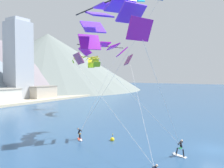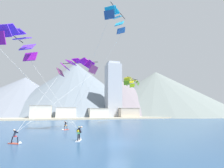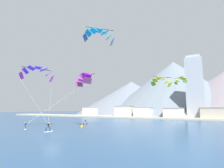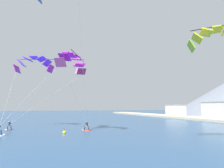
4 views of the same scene
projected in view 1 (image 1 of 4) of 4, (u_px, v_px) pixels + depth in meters
The scene contains 12 objects.
ground_plane at pixel (213, 150), 25.17m from camera, with size 400.00×400.00×0.00m, color navy.
kitesurfer_near_lead at pixel (80, 137), 28.82m from camera, with size 1.43×1.58×1.65m.
kitesurfer_mid_center at pixel (179, 150), 23.26m from camera, with size 0.92×1.78×1.80m.
parafoil_kite_near_trail at pixel (104, 51), 28.30m from camera, with size 10.83×12.65×11.61m.
parafoil_kite_mid_center at pixel (110, 21), 17.38m from camera, with size 10.56×7.75×12.81m.
parafoil_kite_distant_high_outer at pixel (81, 59), 56.01m from camera, with size 4.11×3.94×1.90m.
parafoil_kite_distant_low_drift at pixel (93, 61), 48.92m from camera, with size 4.99×5.65×2.46m.
race_marker_buoy at pixel (112, 139), 28.62m from camera, with size 0.56×0.56×1.02m.
shore_building_harbour_front at pixel (3, 96), 64.42m from camera, with size 8.30×7.17×4.68m.
shore_building_old_town at pixel (42, 93), 76.78m from camera, with size 9.36×5.83×4.81m.
highrise_tower at pixel (19, 61), 73.58m from camera, with size 7.00×7.00×27.57m.
mountain_peak_central_summit at pixel (48, 61), 135.55m from camera, with size 114.60×114.60×34.42m.
Camera 1 is at (-27.26, -3.38, 8.58)m, focal length 35.00 mm.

